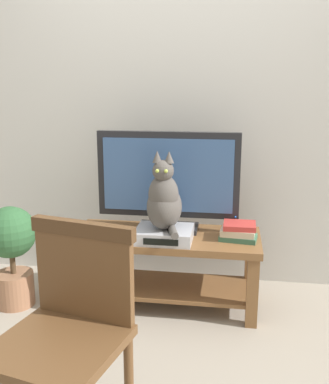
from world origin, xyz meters
name	(u,v)px	position (x,y,z in m)	size (l,w,h in m)	color
ground_plane	(162,342)	(0.00, 0.00, 0.00)	(12.00, 12.00, 0.00)	gray
back_wall	(183,87)	(0.00, 0.98, 1.40)	(7.00, 0.12, 2.80)	beige
tv_stand	(166,256)	(-0.05, 0.47, 0.33)	(1.20, 0.51, 0.48)	brown
tv	(168,179)	(-0.05, 0.57, 0.83)	(0.92, 0.20, 0.65)	black
media_box	(164,234)	(-0.04, 0.36, 0.52)	(0.35, 0.29, 0.08)	#BCBCC1
cat	(164,200)	(-0.04, 0.35, 0.74)	(0.22, 0.34, 0.49)	#514C47
wooden_chair	(69,320)	(-0.25, -0.74, 0.53)	(0.55, 0.55, 0.90)	brown
book_stack	(238,232)	(0.41, 0.44, 0.53)	(0.24, 0.19, 0.11)	#38664C
potted_plant	(11,249)	(-1.03, 0.30, 0.39)	(0.33, 0.33, 0.67)	#9E6B4C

